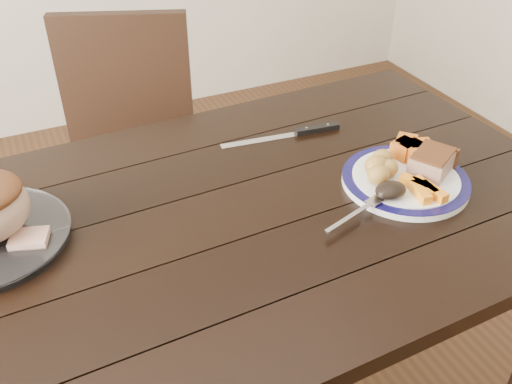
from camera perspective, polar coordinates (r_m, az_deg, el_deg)
name	(u,v)px	position (r m, az deg, el deg)	size (l,w,h in m)	color
dining_table	(219,249)	(1.26, -3.71, -5.75)	(1.63, 0.95, 0.75)	black
chair_far	(129,148)	(1.91, -12.57, 4.31)	(0.55, 0.55, 0.93)	black
dinner_plate	(405,181)	(1.33, 14.68, 1.08)	(0.28, 0.28, 0.02)	white
plate_rim	(406,178)	(1.32, 14.74, 1.38)	(0.28, 0.28, 0.02)	#0F0C3E
pork_slice	(432,163)	(1.34, 17.16, 2.80)	(0.10, 0.08, 0.04)	tan
roasted_potatoes	(381,167)	(1.30, 12.35, 2.50)	(0.10, 0.10, 0.05)	gold
carrot_batons	(423,189)	(1.27, 16.37, 0.32)	(0.06, 0.11, 0.02)	orange
pumpkin_wedges	(410,149)	(1.39, 15.18, 4.21)	(0.10, 0.09, 0.04)	orange
dark_mushroom	(391,190)	(1.24, 13.31, 0.18)	(0.07, 0.05, 0.03)	black
fork	(360,211)	(1.19, 10.34, -1.90)	(0.17, 0.07, 0.00)	silver
cut_slice	(29,239)	(1.18, -21.71, -4.38)	(0.07, 0.06, 0.02)	tan
carving_knife	(303,132)	(1.49, 4.73, 6.04)	(0.32, 0.06, 0.01)	silver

